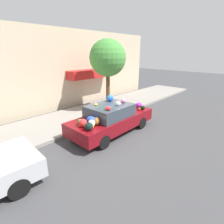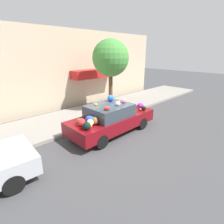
# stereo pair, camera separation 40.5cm
# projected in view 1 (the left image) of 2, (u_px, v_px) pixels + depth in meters

# --- Properties ---
(ground_plane) EXTENTS (60.00, 60.00, 0.00)m
(ground_plane) POSITION_uv_depth(u_px,v_px,m) (112.00, 132.00, 8.30)
(ground_plane) COLOR #424244
(sidewalk_curb) EXTENTS (24.00, 3.20, 0.15)m
(sidewalk_curb) POSITION_uv_depth(u_px,v_px,m) (78.00, 117.00, 10.02)
(sidewalk_curb) COLOR gray
(sidewalk_curb) RESTS_ON ground
(building_facade) EXTENTS (18.00, 1.20, 5.01)m
(building_facade) POSITION_uv_depth(u_px,v_px,m) (56.00, 71.00, 10.76)
(building_facade) COLOR #C6B293
(building_facade) RESTS_ON ground
(street_tree) EXTENTS (2.14, 2.14, 4.20)m
(street_tree) POSITION_uv_depth(u_px,v_px,m) (108.00, 58.00, 10.15)
(street_tree) COLOR brown
(street_tree) RESTS_ON sidewalk_curb
(fire_hydrant) EXTENTS (0.20, 0.20, 0.70)m
(fire_hydrant) POSITION_uv_depth(u_px,v_px,m) (95.00, 113.00, 9.36)
(fire_hydrant) COLOR #B2B2B7
(fire_hydrant) RESTS_ON sidewalk_curb
(art_car) EXTENTS (4.27, 1.76, 1.69)m
(art_car) POSITION_uv_depth(u_px,v_px,m) (111.00, 118.00, 8.03)
(art_car) COLOR maroon
(art_car) RESTS_ON ground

